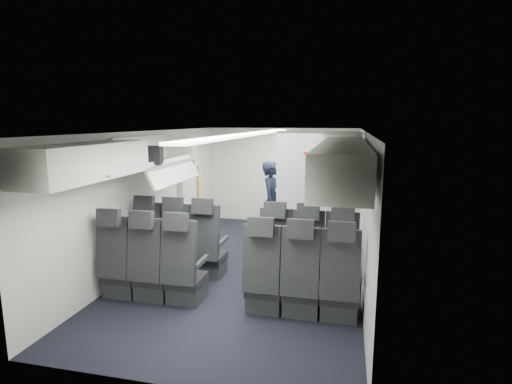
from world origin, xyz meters
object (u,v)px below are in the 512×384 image
at_px(seat_row_front, 242,253).
at_px(boarding_door, 190,189).
at_px(galley_unit, 323,184).
at_px(flight_attendant, 272,202).
at_px(carry_on_bag, 147,155).
at_px(seat_row_mid, 223,276).

height_order(seat_row_front, boarding_door, boarding_door).
bearing_deg(boarding_door, galley_unit, 24.28).
bearing_deg(seat_row_front, boarding_door, 128.16).
height_order(flight_attendant, carry_on_bag, carry_on_bag).
height_order(seat_row_mid, boarding_door, boarding_door).
bearing_deg(carry_on_bag, galley_unit, 39.17).
bearing_deg(boarding_door, flight_attendant, -5.66).
bearing_deg(seat_row_front, carry_on_bag, -174.63).
xyz_separation_m(galley_unit, boarding_door, (-2.59, -1.17, 0.00)).
distance_m(flight_attendant, carry_on_bag, 2.71).
relative_size(seat_row_mid, carry_on_bag, 7.76).
distance_m(seat_row_mid, boarding_door, 3.45).
relative_size(seat_row_mid, galley_unit, 1.75).
bearing_deg(flight_attendant, seat_row_front, -178.14).
height_order(galley_unit, boarding_door, galley_unit).
bearing_deg(boarding_door, carry_on_bag, -83.15).
xyz_separation_m(seat_row_mid, galley_unit, (0.95, 4.15, 0.55)).
height_order(galley_unit, flight_attendant, galley_unit).
bearing_deg(flight_attendant, galley_unit, -28.59).
bearing_deg(flight_attendant, carry_on_bag, 148.88).
xyz_separation_m(galley_unit, flight_attendant, (-0.87, -1.34, -0.17)).
height_order(boarding_door, flight_attendant, boarding_door).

